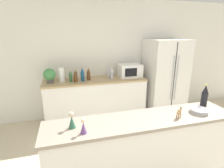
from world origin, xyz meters
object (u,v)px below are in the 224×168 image
back_bottle_6 (82,74)px  microwave (130,70)px  wise_man_figurine_blue (72,121)px  potted_plant (50,75)px  back_bottle_1 (76,75)px  back_bottle_5 (71,76)px  paper_towel_roll (62,75)px  back_bottle_0 (88,74)px  wise_man_figurine_crimson (83,127)px  refrigerator (164,78)px  fruit_bowl (199,110)px  back_bottle_3 (108,71)px  wine_bottle (205,96)px  camel_figurine (179,112)px  back_bottle_2 (75,77)px  back_bottle_4 (112,73)px

back_bottle_6 → microwave: bearing=4.8°
wise_man_figurine_blue → potted_plant: bearing=100.0°
back_bottle_1 → back_bottle_5: size_ratio=0.94×
paper_towel_roll → back_bottle_0: bearing=-1.3°
potted_plant → microwave: bearing=1.6°
paper_towel_roll → wise_man_figurine_crimson: paper_towel_roll is taller
refrigerator → microwave: (-0.81, 0.10, 0.20)m
paper_towel_roll → fruit_bowl: 2.51m
refrigerator → paper_towel_roll: 2.27m
paper_towel_roll → back_bottle_6: back_bottle_6 is taller
back_bottle_3 → wise_man_figurine_blue: 2.11m
back_bottle_1 → back_bottle_5: bearing=-131.4°
microwave → back_bottle_0: 0.91m
wine_bottle → back_bottle_6: bearing=129.2°
potted_plant → camel_figurine: bearing=-52.3°
fruit_bowl → camel_figurine: bearing=-170.5°
back_bottle_6 → wine_bottle: bearing=-50.8°
microwave → back_bottle_2: bearing=-174.4°
back_bottle_4 → fruit_bowl: (0.59, -1.87, -0.07)m
potted_plant → paper_towel_roll: bearing=9.0°
back_bottle_0 → back_bottle_6: 0.15m
back_bottle_0 → refrigerator: bearing=-2.6°
potted_plant → back_bottle_1: 0.51m
wise_man_figurine_blue → back_bottle_0: bearing=77.0°
potted_plant → microwave: 1.67m
back_bottle_2 → wine_bottle: size_ratio=0.77×
back_bottle_5 → back_bottle_6: size_ratio=0.86×
back_bottle_3 → back_bottle_5: (-0.80, -0.12, -0.02)m
back_bottle_6 → camel_figurine: back_bottle_6 is taller
back_bottle_1 → camel_figurine: 2.26m
microwave → camel_figurine: (-0.16, -1.99, -0.05)m
back_bottle_2 → wise_man_figurine_blue: bearing=-95.1°
fruit_bowl → back_bottle_5: bearing=127.7°
back_bottle_6 → fruit_bowl: size_ratio=1.33×
wise_man_figurine_blue → wine_bottle: bearing=3.2°
back_bottle_6 → back_bottle_0: bearing=26.7°
back_bottle_2 → camel_figurine: back_bottle_2 is taller
back_bottle_0 → fruit_bowl: back_bottle_0 is taller
paper_towel_roll → wise_man_figurine_crimson: size_ratio=1.81×
back_bottle_2 → back_bottle_5: back_bottle_5 is taller
wise_man_figurine_crimson → paper_towel_roll: bearing=95.8°
microwave → back_bottle_3: 0.48m
wine_bottle → wise_man_figurine_blue: bearing=-176.8°
back_bottle_4 → wise_man_figurine_crimson: back_bottle_4 is taller
microwave → back_bottle_1: bearing=178.1°
refrigerator → back_bottle_0: 1.73m
wine_bottle → wise_man_figurine_blue: 1.69m
wise_man_figurine_blue → back_bottle_2: bearing=84.9°
back_bottle_2 → wine_bottle: wine_bottle is taller
camel_figurine → wise_man_figurine_blue: wise_man_figurine_blue is taller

